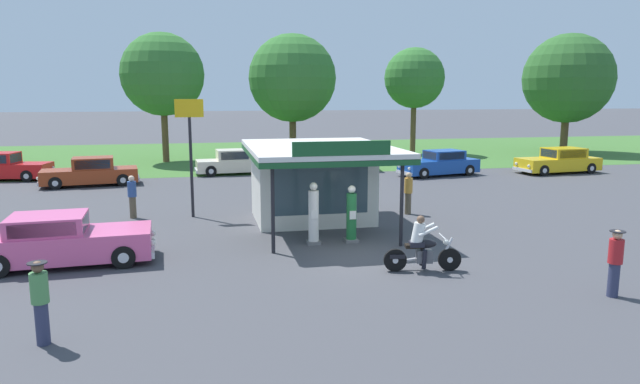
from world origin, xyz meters
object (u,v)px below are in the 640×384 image
at_px(featured_classic_sedan, 63,241).
at_px(parked_car_back_row_centre, 91,173).
at_px(parked_car_back_row_far_right, 0,168).
at_px(bystander_standing_back_lot, 615,261).
at_px(roadside_pole_sign, 190,137).
at_px(bystander_leaning_by_kiosk, 40,300).
at_px(bystander_chatting_near_pumps, 132,196).
at_px(bystander_strolling_foreground, 408,192).
at_px(motorcycle_with_rider, 421,248).
at_px(parked_car_second_row_spare, 337,160).
at_px(gas_pump_offside, 351,216).
at_px(gas_pump_nearside, 314,216).
at_px(parked_car_back_row_right, 559,161).
at_px(parked_car_back_row_far_left, 440,164).
at_px(parked_car_back_row_left, 236,163).

distance_m(featured_classic_sedan, parked_car_back_row_centre, 15.24).
height_order(parked_car_back_row_far_right, bystander_standing_back_lot, bystander_standing_back_lot).
bearing_deg(bystander_standing_back_lot, roadside_pole_sign, 131.47).
bearing_deg(bystander_leaning_by_kiosk, parked_car_back_row_centre, 97.38).
bearing_deg(bystander_chatting_near_pumps, bystander_strolling_foreground, -7.86).
xyz_separation_m(motorcycle_with_rider, parked_car_back_row_far_right, (-17.17, 20.95, 0.05)).
xyz_separation_m(parked_car_second_row_spare, bystander_chatting_near_pumps, (-11.20, -12.00, 0.19)).
distance_m(gas_pump_offside, bystander_leaning_by_kiosk, 10.23).
distance_m(gas_pump_nearside, featured_classic_sedan, 7.55).
distance_m(parked_car_second_row_spare, bystander_strolling_foreground, 13.51).
relative_size(gas_pump_offside, bystander_leaning_by_kiosk, 1.12).
bearing_deg(parked_car_second_row_spare, bystander_strolling_foreground, -91.07).
relative_size(parked_car_back_row_right, bystander_leaning_by_kiosk, 3.19).
bearing_deg(roadside_pole_sign, bystander_strolling_foreground, -8.19).
distance_m(parked_car_back_row_far_left, bystander_chatting_near_pumps, 18.91).
bearing_deg(parked_car_back_row_far_right, featured_classic_sedan, -68.18).
relative_size(gas_pump_offside, bystander_chatting_near_pumps, 1.12).
bearing_deg(bystander_chatting_near_pumps, parked_car_back_row_centre, 109.15).
height_order(parked_car_back_row_centre, parked_car_second_row_spare, parked_car_second_row_spare).
distance_m(gas_pump_offside, parked_car_back_row_centre, 17.88).
bearing_deg(bystander_standing_back_lot, parked_car_back_row_centre, 126.91).
xyz_separation_m(parked_car_second_row_spare, bystander_standing_back_lot, (1.22, -23.69, 0.18)).
distance_m(parked_car_back_row_far_left, parked_car_back_row_right, 7.76).
distance_m(bystander_standing_back_lot, bystander_leaning_by_kiosk, 12.86).
relative_size(gas_pump_nearside, parked_car_second_row_spare, 0.39).
bearing_deg(bystander_leaning_by_kiosk, parked_car_back_row_far_left, 49.98).
distance_m(parked_car_back_row_far_left, parked_car_second_row_spare, 6.46).
distance_m(featured_classic_sedan, bystander_leaning_by_kiosk, 5.71).
height_order(parked_car_back_row_centre, bystander_leaning_by_kiosk, bystander_leaning_by_kiosk).
bearing_deg(parked_car_second_row_spare, parked_car_back_row_centre, -168.22).
distance_m(bystander_standing_back_lot, roadside_pole_sign, 15.42).
xyz_separation_m(parked_car_back_row_left, bystander_strolling_foreground, (6.17, -13.45, 0.24)).
distance_m(gas_pump_nearside, bystander_strolling_foreground, 6.07).
relative_size(parked_car_back_row_centre, bystander_leaning_by_kiosk, 3.07).
xyz_separation_m(gas_pump_nearside, parked_car_back_row_right, (18.27, 13.67, -0.23)).
xyz_separation_m(gas_pump_offside, parked_car_back_row_far_left, (9.24, 14.08, -0.17)).
bearing_deg(parked_car_back_row_far_left, parked_car_back_row_left, 164.99).
bearing_deg(parked_car_back_row_right, parked_car_back_row_far_right, 173.43).
relative_size(parked_car_back_row_far_left, parked_car_back_row_right, 0.96).
bearing_deg(roadside_pole_sign, bystander_chatting_near_pumps, 173.37).
xyz_separation_m(motorcycle_with_rider, bystander_standing_back_lot, (3.81, -2.87, 0.24)).
xyz_separation_m(parked_car_back_row_centre, bystander_standing_back_lot, (15.55, -20.70, 0.21)).
bearing_deg(motorcycle_with_rider, parked_car_back_row_far_right, 129.33).
xyz_separation_m(parked_car_back_row_far_left, parked_car_back_row_centre, (-19.90, 0.28, -0.01)).
relative_size(motorcycle_with_rider, bystander_strolling_foreground, 1.25).
distance_m(gas_pump_nearside, parked_car_second_row_spare, 18.04).
height_order(motorcycle_with_rider, parked_car_second_row_spare, motorcycle_with_rider).
bearing_deg(motorcycle_with_rider, gas_pump_offside, 107.24).
bearing_deg(bystander_leaning_by_kiosk, bystander_chatting_near_pumps, 87.87).
xyz_separation_m(bystander_standing_back_lot, bystander_strolling_foreground, (-1.47, 10.19, 0.03)).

